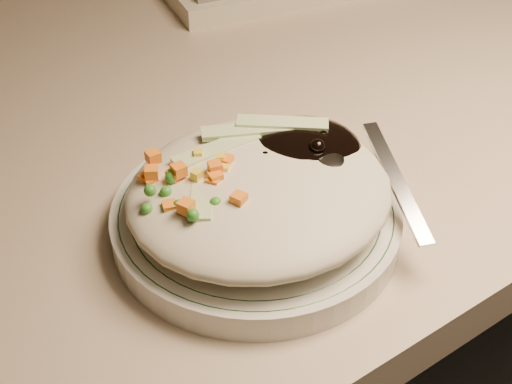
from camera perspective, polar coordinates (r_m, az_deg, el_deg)
desk at (r=0.83m, az=-3.08°, el=-3.15°), size 1.40×0.70×0.74m
plate at (r=0.52m, az=0.00°, el=-2.22°), size 0.21×0.21×0.02m
plate_rim at (r=0.52m, az=0.00°, el=-1.38°), size 0.20×0.20×0.00m
meal at (r=0.50m, az=0.46°, el=0.64°), size 0.21×0.19×0.05m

